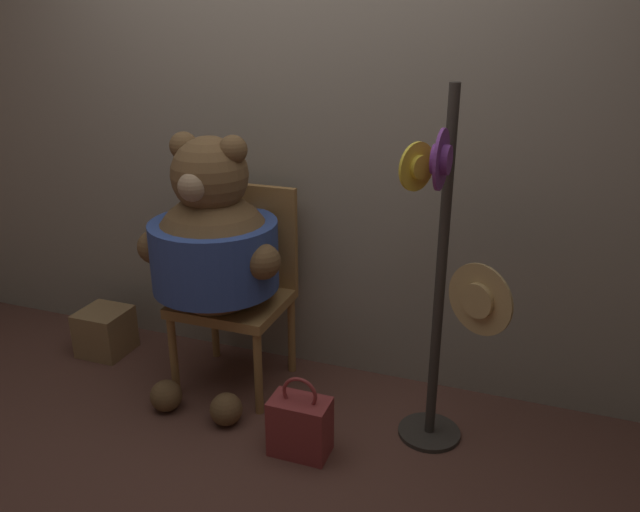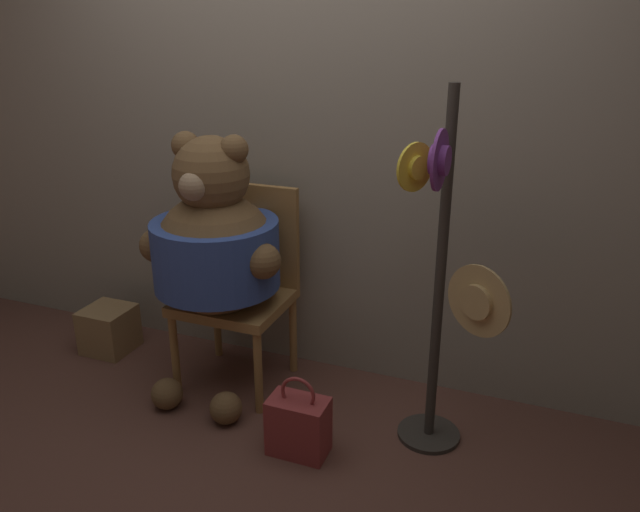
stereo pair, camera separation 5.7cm
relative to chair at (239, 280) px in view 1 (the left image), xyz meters
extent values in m
plane|color=brown|center=(0.24, -0.33, -0.54)|extent=(14.00, 14.00, 0.00)
cube|color=gray|center=(0.24, 0.30, 0.63)|extent=(8.00, 0.10, 2.34)
cylinder|color=#9E703D|center=(-0.23, -0.29, -0.33)|extent=(0.04, 0.04, 0.43)
cylinder|color=#9E703D|center=(0.23, -0.29, -0.33)|extent=(0.04, 0.04, 0.43)
cylinder|color=#9E703D|center=(-0.23, 0.12, -0.33)|extent=(0.04, 0.04, 0.43)
cylinder|color=#9E703D|center=(0.23, 0.12, -0.33)|extent=(0.04, 0.04, 0.43)
cube|color=#9E703D|center=(0.00, -0.09, -0.09)|extent=(0.52, 0.47, 0.05)
cube|color=#9E703D|center=(0.00, 0.13, 0.20)|extent=(0.52, 0.04, 0.53)
sphere|color=brown|center=(-0.04, -0.16, 0.19)|extent=(0.59, 0.59, 0.59)
cylinder|color=#334C99|center=(-0.04, -0.16, 0.19)|extent=(0.60, 0.60, 0.32)
sphere|color=brown|center=(-0.04, -0.16, 0.57)|extent=(0.35, 0.35, 0.35)
sphere|color=brown|center=(-0.16, -0.16, 0.69)|extent=(0.13, 0.13, 0.13)
sphere|color=brown|center=(0.08, -0.16, 0.69)|extent=(0.13, 0.13, 0.13)
sphere|color=#997A5B|center=(-0.04, -0.31, 0.55)|extent=(0.13, 0.13, 0.13)
sphere|color=brown|center=(-0.32, -0.23, 0.22)|extent=(0.16, 0.16, 0.16)
sphere|color=brown|center=(0.24, -0.23, 0.22)|extent=(0.16, 0.16, 0.16)
sphere|color=brown|center=(-0.20, -0.42, -0.46)|extent=(0.15, 0.15, 0.15)
sphere|color=brown|center=(0.12, -0.42, -0.46)|extent=(0.15, 0.15, 0.15)
cylinder|color=#332D28|center=(1.03, -0.18, -0.53)|extent=(0.28, 0.28, 0.02)
cylinder|color=#332D28|center=(1.03, -0.18, 0.24)|extent=(0.04, 0.04, 1.55)
cylinder|color=tan|center=(1.20, -0.28, 0.20)|extent=(0.26, 0.16, 0.29)
cylinder|color=tan|center=(1.20, -0.28, 0.20)|extent=(0.15, 0.12, 0.14)
cylinder|color=#7A388E|center=(1.02, -0.32, 0.75)|extent=(0.02, 0.23, 0.23)
cylinder|color=#7A388E|center=(1.02, -0.32, 0.75)|extent=(0.07, 0.11, 0.11)
cylinder|color=yellow|center=(0.93, -0.34, 0.72)|extent=(0.10, 0.16, 0.18)
cylinder|color=yellow|center=(0.93, -0.34, 0.72)|extent=(0.09, 0.10, 0.09)
cube|color=maroon|center=(0.52, -0.49, -0.41)|extent=(0.26, 0.16, 0.26)
torus|color=maroon|center=(0.52, -0.49, -0.25)|extent=(0.16, 0.02, 0.16)
cube|color=#937047|center=(-0.83, -0.05, -0.41)|extent=(0.25, 0.25, 0.25)
camera|label=1|loc=(1.37, -2.57, 1.23)|focal=35.00mm
camera|label=2|loc=(1.42, -2.55, 1.23)|focal=35.00mm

